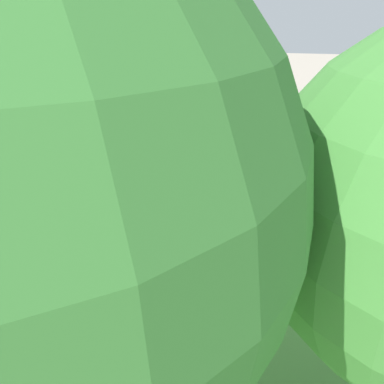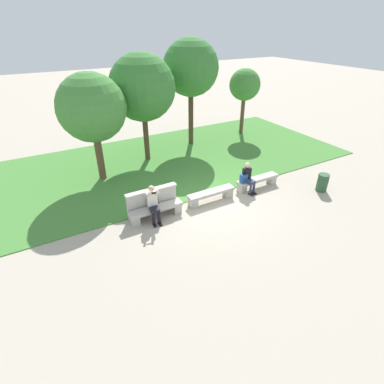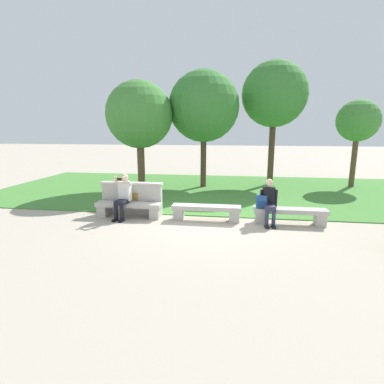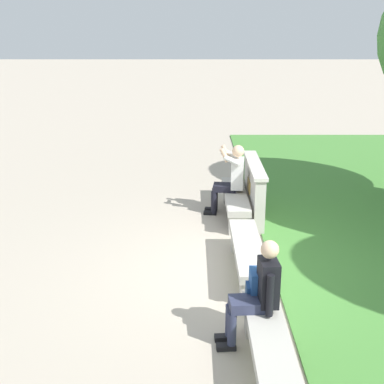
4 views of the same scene
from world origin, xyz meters
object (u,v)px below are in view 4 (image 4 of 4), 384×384
bench_mid (270,352)px  person_distant (258,291)px  bench_main (235,200)px  backpack (258,286)px  bench_near (248,254)px  person_photographer (231,176)px

bench_mid → person_distant: (-0.59, -0.07, 0.37)m
bench_main → backpack: 3.89m
bench_near → bench_mid: bearing=0.0°
bench_main → person_photographer: size_ratio=1.50×
bench_main → bench_mid: bearing=0.0°
person_distant → backpack: (-0.20, 0.02, -0.05)m
bench_main → backpack: bearing=-0.7°
bench_main → bench_mid: 4.67m
person_photographer → person_distant: bearing=0.1°
bench_mid → bench_main: bearing=180.0°
bench_main → person_distant: bearing=-0.9°
bench_near → person_distant: 1.78m
person_photographer → backpack: 3.99m
bench_mid → person_distant: size_ratio=1.57×
bench_mid → person_distant: person_distant is taller
bench_mid → person_distant: 0.70m
person_distant → bench_main: bearing=179.1°
bench_mid → backpack: 0.86m
bench_mid → backpack: size_ratio=4.63×
person_photographer → backpack: person_photographer is taller
bench_main → person_photographer: bearing=-147.1°
person_photographer → person_distant: (4.20, 0.01, -0.06)m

